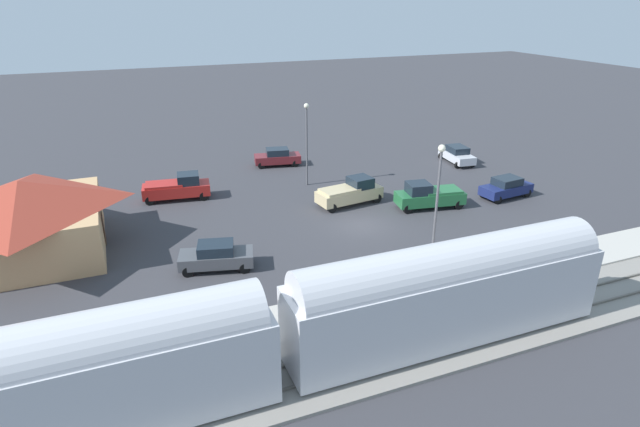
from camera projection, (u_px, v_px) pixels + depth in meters
The scene contains 15 objects.
ground_plane at pixel (361, 225), 38.63m from camera, with size 200.00×200.00×0.00m, color #38383D.
railway_track at pixel (482, 327), 26.62m from camera, with size 4.80×70.00×0.30m.
platform at pixel (437, 288), 30.02m from camera, with size 3.20×46.00×0.30m.
station_building at pixel (26, 217), 33.44m from camera, with size 10.38×9.60×5.04m.
pedestrian_on_platform at pixel (451, 276), 29.04m from camera, with size 0.36×0.36×1.71m.
pedestrian_waiting_far at pixel (499, 259), 30.99m from camera, with size 0.36×0.36×1.71m.
pickup_red at pixel (178, 187), 43.20m from camera, with size 2.65×5.61×2.14m.
sedan_silver at pixel (457, 155), 52.63m from camera, with size 4.68×2.66×1.74m.
sedan_navy at pixel (506, 187), 43.65m from camera, with size 2.31×4.67×1.74m.
pickup_green at pixel (429, 196), 41.45m from camera, with size 2.83×5.65×2.14m.
sedan_charcoal at pixel (216, 256), 32.16m from camera, with size 2.89×4.81×1.74m.
sedan_maroon at pixel (277, 157), 51.83m from camera, with size 2.67×4.77×1.74m.
pickup_tan at pixel (350, 192), 42.19m from camera, with size 2.69×5.62×2.14m.
light_pole_near_platform at pixel (438, 192), 31.06m from camera, with size 0.44×0.44×7.81m.
light_pole_lot_center at pixel (307, 134), 45.07m from camera, with size 0.44×0.44×7.30m.
Camera 1 is at (-31.59, 16.01, 15.73)m, focal length 29.31 mm.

